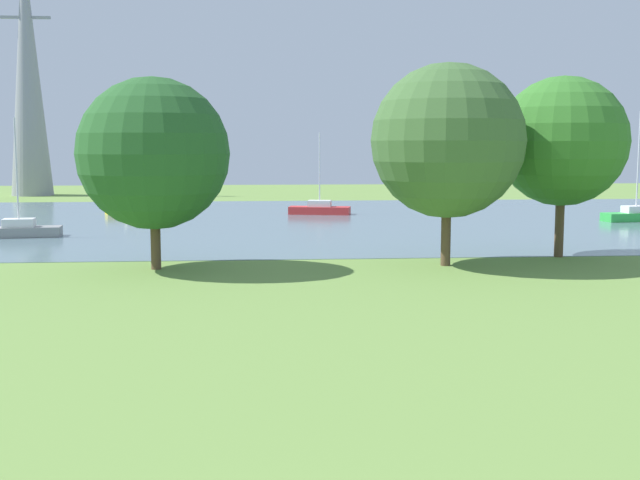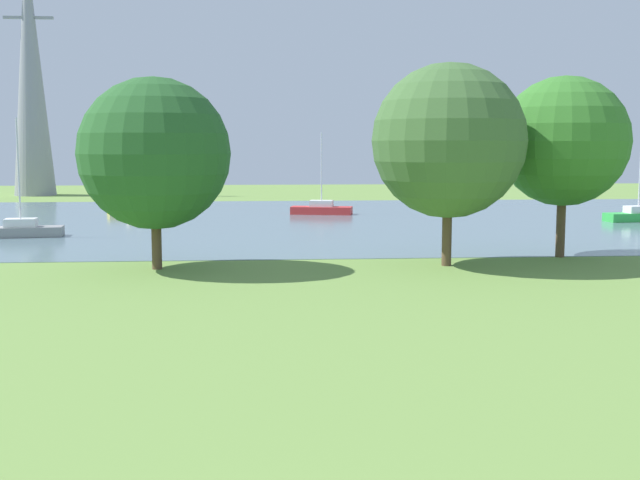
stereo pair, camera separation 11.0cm
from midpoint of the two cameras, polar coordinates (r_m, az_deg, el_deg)
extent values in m
plane|color=olive|center=(30.36, -3.60, -3.62)|extent=(160.00, 160.00, 0.00)
cube|color=slate|center=(58.11, -3.98, 1.40)|extent=(140.00, 40.00, 0.02)
cube|color=red|center=(63.04, 0.16, 2.13)|extent=(5.01, 2.52, 0.60)
cube|color=white|center=(62.99, 0.16, 2.63)|extent=(2.00, 1.47, 0.50)
cylinder|color=silver|center=(62.85, 0.16, 5.05)|extent=(0.10, 0.10, 5.83)
cube|color=yellow|center=(65.57, -12.78, 2.14)|extent=(5.03, 2.99, 0.60)
cube|color=white|center=(65.53, -12.79, 2.62)|extent=(2.06, 1.63, 0.50)
cylinder|color=silver|center=(65.40, -12.85, 4.91)|extent=(0.10, 0.10, 5.73)
cube|color=green|center=(61.71, 21.82, 1.54)|extent=(4.95, 2.08, 0.60)
cube|color=white|center=(61.66, 21.85, 2.04)|extent=(1.92, 1.31, 0.50)
cube|color=gray|center=(50.78, -20.52, 0.55)|extent=(4.92, 1.96, 0.60)
cube|color=white|center=(50.73, -20.55, 1.17)|extent=(1.90, 1.27, 0.50)
cylinder|color=silver|center=(50.54, -20.69, 4.53)|extent=(0.10, 0.10, 6.46)
cylinder|color=brown|center=(36.00, -11.52, 0.14)|extent=(0.44, 0.44, 2.78)
sphere|color=#265927|center=(35.76, -11.67, 6.07)|extent=(6.66, 6.66, 6.66)
cylinder|color=brown|center=(36.72, 9.15, 0.68)|extent=(0.44, 0.44, 3.23)
sphere|color=#416734|center=(36.52, 9.27, 7.01)|extent=(6.97, 6.97, 6.97)
cylinder|color=brown|center=(40.83, 16.91, 1.24)|extent=(0.44, 0.44, 3.46)
sphere|color=#36762A|center=(40.66, 17.11, 6.76)|extent=(6.29, 6.29, 6.29)
cone|color=gray|center=(92.55, -19.97, 11.51)|extent=(4.40, 4.40, 27.37)
cube|color=gray|center=(93.15, -20.10, 14.70)|extent=(5.20, 0.30, 0.30)
camera|label=1|loc=(0.06, -89.88, 0.01)|focal=44.77mm
camera|label=2|loc=(0.06, 90.12, -0.01)|focal=44.77mm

